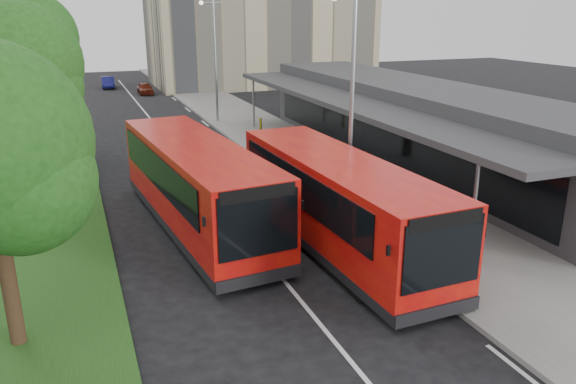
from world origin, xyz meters
name	(u,v)px	position (x,y,z in m)	size (l,w,h in m)	color
ground	(261,252)	(0.00, 0.00, 0.00)	(120.00, 120.00, 0.00)	black
pavement	(251,125)	(6.00, 20.00, 0.07)	(5.00, 80.00, 0.15)	slate
grass_verge	(44,141)	(-7.00, 20.00, 0.05)	(5.00, 80.00, 0.10)	#1C4C18
lane_centre_line	(176,150)	(0.00, 15.00, 0.01)	(0.12, 70.00, 0.01)	silver
kerb_dashes	(216,132)	(3.30, 19.00, 0.01)	(0.12, 56.00, 0.01)	silver
station_building	(413,123)	(10.86, 8.00, 2.04)	(7.70, 26.00, 4.00)	#313134
tree_mid	(19,73)	(-7.01, 9.05, 5.15)	(4.96, 4.96, 7.97)	#342115
tree_far	(32,45)	(-7.01, 21.05, 5.58)	(5.38, 5.38, 8.64)	#342115
lamp_post_near	(350,93)	(4.12, 2.00, 4.72)	(1.44, 0.28, 8.00)	#909498
lamp_post_far	(214,53)	(4.12, 22.00, 4.72)	(1.44, 0.28, 8.00)	#909498
bus_main	(338,203)	(2.48, -0.54, 1.55)	(3.13, 10.80, 3.03)	red
bus_second	(197,186)	(-1.39, 2.88, 1.60)	(3.81, 11.21, 3.12)	red
litter_bin	(313,156)	(5.71, 8.84, 0.61)	(0.51, 0.51, 0.92)	#3C2818
bollard	(261,126)	(5.59, 16.68, 0.65)	(0.16, 0.16, 1.00)	yellow
car_near	(145,88)	(1.36, 37.95, 0.53)	(1.26, 3.14, 1.07)	#5A1A0C
car_far	(108,82)	(-1.54, 43.69, 0.56)	(1.18, 3.40, 1.12)	navy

